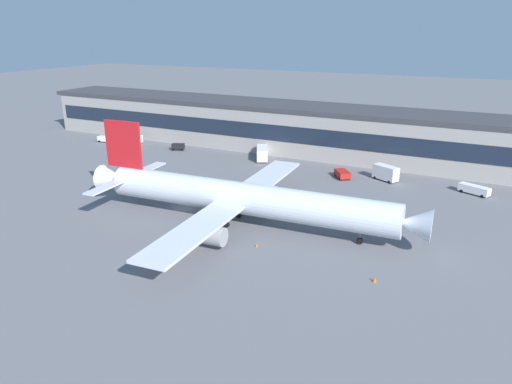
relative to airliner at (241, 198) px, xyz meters
The scene contains 12 objects.
ground_plane 14.72m from the airliner, behind, with size 600.00×600.00×0.00m, color slate.
terminal_building 56.67m from the airliner, 104.12° to the left, with size 165.00×18.09×13.26m.
airliner is the anchor object (origin of this frame).
belt_loader 52.03m from the airliner, 44.66° to the left, with size 6.67×4.35×1.95m.
follow_me_car 78.77m from the airliner, 150.93° to the left, with size 4.65×2.60×1.85m.
stair_truck 41.85m from the airliner, 65.08° to the left, with size 6.43×4.88×3.55m.
baggage_tug 58.60m from the airliner, 136.77° to the left, with size 4.11×3.33×1.85m.
crew_van 73.17m from the airliner, 145.29° to the left, with size 5.49×3.03×2.55m.
fuel_truck 44.58m from the airliner, 111.14° to the left, with size 6.24×8.77×3.35m.
pushback_tractor 36.28m from the airliner, 76.78° to the left, with size 4.92×5.41×1.75m.
traffic_cone_0 10.95m from the airliner, 47.50° to the right, with size 0.45×0.45×0.56m, color #F2590C.
traffic_cone_1 28.77m from the airliner, 20.58° to the right, with size 0.58×0.58×0.73m, color #F2590C.
Camera 1 is at (51.90, -71.00, 33.79)m, focal length 33.28 mm.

